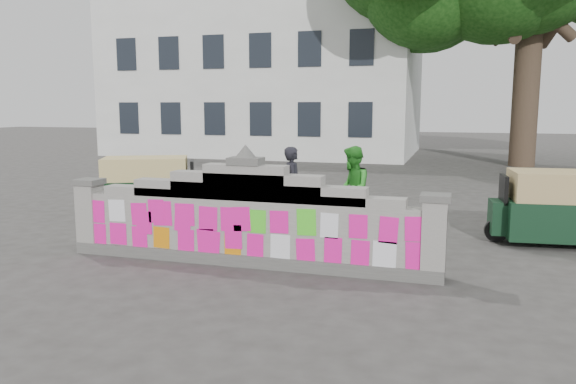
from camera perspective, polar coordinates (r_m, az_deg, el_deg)
name	(u,v)px	position (r m, az deg, el deg)	size (l,w,h in m)	color
ground	(247,264)	(9.50, -4.21, -7.34)	(100.00, 100.00, 0.00)	#383533
parapet_wall	(246,221)	(9.32, -4.27, -2.92)	(6.48, 0.44, 2.01)	#4C4C49
building	(270,81)	(32.22, -1.82, 11.23)	(16.00, 10.00, 8.90)	silver
cyclist_bike	(293,213)	(11.48, 0.50, -2.13)	(0.61, 1.76, 0.92)	black
cyclist_rider	(293,197)	(11.43, 0.50, -0.55)	(0.57, 0.37, 1.57)	black
pedestrian	(352,190)	(11.68, 6.52, 0.21)	(0.88, 0.69, 1.81)	green
rickshaw_left	(149,185)	(14.12, -13.96, 0.74)	(2.58, 1.96, 1.39)	black
rickshaw_right	(562,207)	(11.85, 26.06, -1.38)	(2.59, 1.39, 1.41)	black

